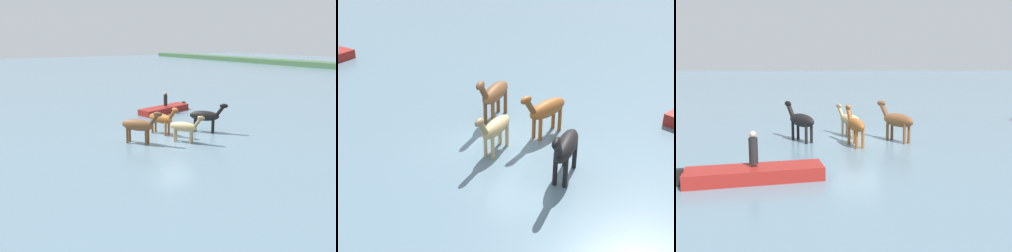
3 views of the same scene
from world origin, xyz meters
TOP-DOWN VIEW (x-y plane):
  - ground_plane at (0.00, 0.00)m, footprint 213.23×213.23m
  - horse_chestnut_trailing at (-0.46, -2.05)m, footprint 2.35×1.92m
  - horse_dark_mare at (-1.48, 0.16)m, footprint 2.49×1.12m
  - horse_lead at (-0.33, 2.95)m, footprint 2.27×1.97m
  - horse_dun_straggler at (0.81, 0.40)m, footprint 2.08×1.51m
  - boat_launch_far at (-7.27, 4.02)m, footprint 2.44×5.14m
  - person_boatman_standing at (-7.13, 4.05)m, footprint 0.32×0.32m

SIDE VIEW (x-z plane):
  - ground_plane at x=0.00m, z-range 0.00..0.00m
  - boat_launch_far at x=-7.27m, z-range -0.20..0.55m
  - horse_dun_straggler at x=0.81m, z-range 0.09..1.84m
  - horse_dark_mare at x=-1.48m, z-range 0.10..2.04m
  - horse_lead at x=-0.33m, z-range 0.10..2.13m
  - horse_chestnut_trailing at x=-0.46m, z-range 0.10..2.16m
  - person_boatman_standing at x=-7.13m, z-range 0.55..1.74m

